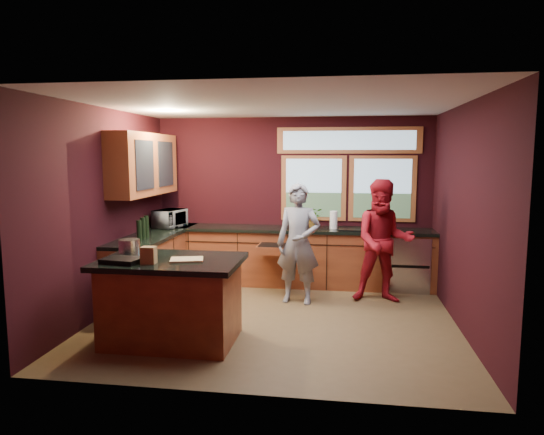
% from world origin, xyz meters
% --- Properties ---
extents(floor, '(4.50, 4.50, 0.00)m').
position_xyz_m(floor, '(0.00, 0.00, 0.00)').
color(floor, brown).
rests_on(floor, ground).
extents(room_shell, '(4.52, 4.02, 2.71)m').
position_xyz_m(room_shell, '(-0.60, 0.32, 1.80)').
color(room_shell, black).
rests_on(room_shell, ground).
extents(back_counter, '(4.50, 0.64, 0.93)m').
position_xyz_m(back_counter, '(0.20, 1.70, 0.46)').
color(back_counter, '#5E2716').
rests_on(back_counter, floor).
extents(left_counter, '(0.64, 2.30, 0.93)m').
position_xyz_m(left_counter, '(-1.95, 0.85, 0.47)').
color(left_counter, '#5E2716').
rests_on(left_counter, floor).
extents(island, '(1.55, 1.05, 0.95)m').
position_xyz_m(island, '(-1.04, -0.91, 0.48)').
color(island, '#5E2716').
rests_on(island, floor).
extents(person_grey, '(0.67, 0.49, 1.70)m').
position_xyz_m(person_grey, '(0.22, 0.75, 0.85)').
color(person_grey, slate).
rests_on(person_grey, floor).
extents(person_red, '(0.87, 0.69, 1.75)m').
position_xyz_m(person_red, '(1.41, 0.97, 0.88)').
color(person_red, maroon).
rests_on(person_red, floor).
extents(microwave, '(0.47, 0.59, 0.29)m').
position_xyz_m(microwave, '(-1.92, 1.45, 1.07)').
color(microwave, '#999999').
rests_on(microwave, left_counter).
extents(potted_plant, '(0.29, 0.25, 0.32)m').
position_xyz_m(potted_plant, '(0.38, 1.75, 1.09)').
color(potted_plant, '#999999').
rests_on(potted_plant, back_counter).
extents(paper_towel, '(0.12, 0.12, 0.28)m').
position_xyz_m(paper_towel, '(0.69, 1.70, 1.07)').
color(paper_towel, white).
rests_on(paper_towel, back_counter).
extents(cutting_board, '(0.40, 0.33, 0.02)m').
position_xyz_m(cutting_board, '(-0.84, -0.96, 0.95)').
color(cutting_board, tan).
rests_on(cutting_board, island).
extents(stock_pot, '(0.24, 0.24, 0.18)m').
position_xyz_m(stock_pot, '(-1.59, -0.76, 1.03)').
color(stock_pot, silver).
rests_on(stock_pot, island).
extents(paper_bag, '(0.16, 0.13, 0.18)m').
position_xyz_m(paper_bag, '(-1.19, -1.16, 1.03)').
color(paper_bag, brown).
rests_on(paper_bag, island).
extents(black_tray, '(0.44, 0.34, 0.05)m').
position_xyz_m(black_tray, '(-1.49, -1.16, 0.97)').
color(black_tray, black).
rests_on(black_tray, island).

